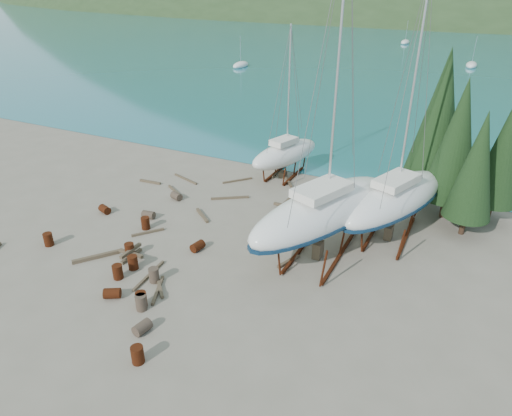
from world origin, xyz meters
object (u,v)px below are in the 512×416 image
at_px(small_sailboat_shore, 285,153).
at_px(worker, 297,232).
at_px(large_sailboat_near, 324,210).
at_px(large_sailboat_far, 395,198).

relative_size(small_sailboat_shore, worker, 7.18).
bearing_deg(worker, small_sailboat_shore, 16.31).
bearing_deg(small_sailboat_shore, large_sailboat_near, -38.53).
height_order(large_sailboat_near, small_sailboat_shore, large_sailboat_near).
bearing_deg(small_sailboat_shore, worker, -44.96).
distance_m(large_sailboat_far, small_sailboat_shore, 12.27).
height_order(large_sailboat_near, worker, large_sailboat_near).
height_order(large_sailboat_far, small_sailboat_shore, large_sailboat_far).
distance_m(large_sailboat_near, worker, 2.84).
xyz_separation_m(large_sailboat_far, small_sailboat_shore, (-10.49, 6.34, -0.69)).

